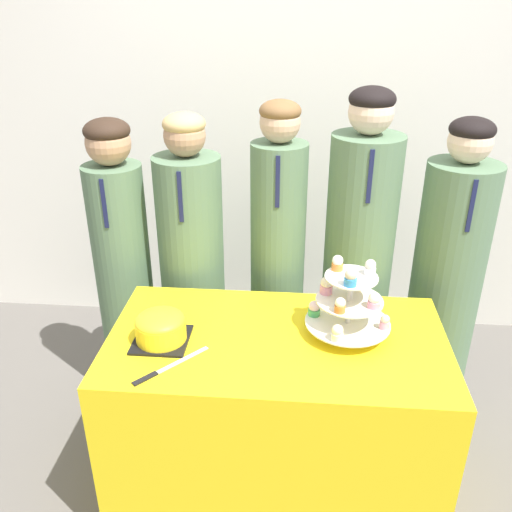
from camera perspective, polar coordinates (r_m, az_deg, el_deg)
wall_back at (r=3.13m, az=3.75°, el=15.45°), size 9.00×0.06×2.70m
table at (r=2.28m, az=2.06°, el=-16.55°), size 1.26×0.69×0.76m
round_cake at (r=2.02m, az=-10.02°, el=-7.35°), size 0.20×0.20×0.12m
cake_knife at (r=1.90m, az=-10.16°, el=-11.91°), size 0.22×0.24×0.01m
cupcake_stand at (r=2.02m, az=9.69°, el=-4.67°), size 0.32×0.32×0.30m
student_0 at (r=2.69m, az=-13.76°, el=-1.66°), size 0.27×0.27×1.44m
student_1 at (r=2.61m, az=-6.67°, el=-2.19°), size 0.30×0.31×1.47m
student_2 at (r=2.54m, az=2.24°, el=-1.66°), size 0.25×0.25×1.53m
student_3 at (r=2.55m, az=10.53°, el=-1.74°), size 0.31×0.31×1.59m
student_4 at (r=2.65m, az=19.26°, el=-3.17°), size 0.31×0.32×1.48m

